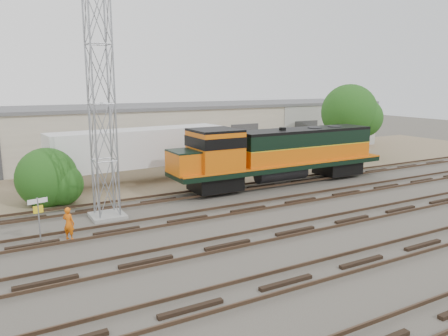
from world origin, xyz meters
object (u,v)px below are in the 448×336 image
locomotive (279,153)px  semi_trailer (143,149)px  signal_tower (102,108)px  worker (69,223)px

locomotive → semi_trailer: 10.27m
signal_tower → worker: (-2.55, -2.66, -5.37)m
locomotive → semi_trailer: (-8.41, 5.89, 0.18)m
locomotive → semi_trailer: locomotive is taller
signal_tower → semi_trailer: signal_tower is taller
locomotive → worker: 16.47m
signal_tower → semi_trailer: bearing=57.6°
signal_tower → worker: bearing=-133.8°
semi_trailer → worker: bearing=-130.1°
worker → signal_tower: bearing=-89.1°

